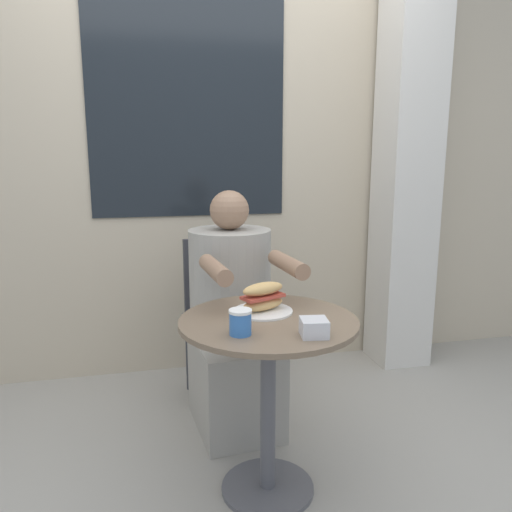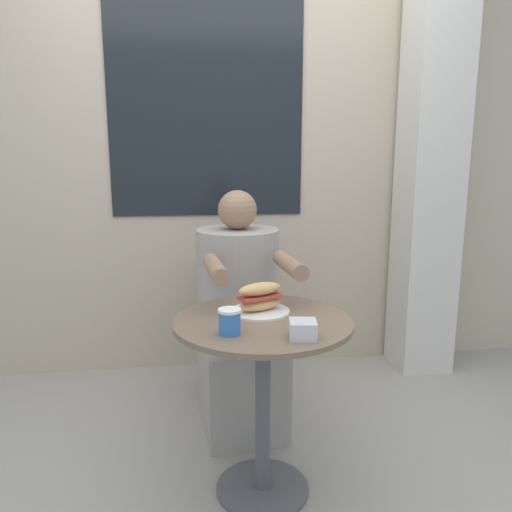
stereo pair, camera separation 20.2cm
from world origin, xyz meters
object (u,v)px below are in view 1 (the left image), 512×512
(seated_diner, at_px, (233,328))
(drink_cup, at_px, (240,322))
(cafe_table, at_px, (268,368))
(sandwich_on_plate, at_px, (263,300))
(diner_chair, at_px, (219,303))

(seated_diner, xyz_separation_m, drink_cup, (-0.10, -0.68, 0.27))
(cafe_table, relative_size, drink_cup, 8.11)
(cafe_table, height_order, drink_cup, drink_cup)
(seated_diner, distance_m, sandwich_on_plate, 0.53)
(drink_cup, bearing_deg, cafe_table, 45.68)
(diner_chair, height_order, drink_cup, diner_chair)
(cafe_table, xyz_separation_m, sandwich_on_plate, (0.00, 0.09, 0.24))
(sandwich_on_plate, bearing_deg, seated_diner, 94.79)
(diner_chair, bearing_deg, drink_cup, 80.10)
(cafe_table, relative_size, seated_diner, 0.62)
(diner_chair, height_order, sandwich_on_plate, diner_chair)
(sandwich_on_plate, bearing_deg, drink_cup, -121.41)
(cafe_table, xyz_separation_m, seated_diner, (-0.04, 0.54, -0.03))
(cafe_table, height_order, diner_chair, diner_chair)
(cafe_table, bearing_deg, drink_cup, -134.32)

